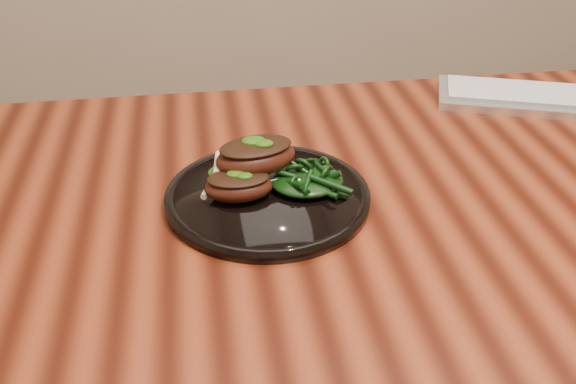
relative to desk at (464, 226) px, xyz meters
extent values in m
cube|color=#360F06|center=(0.00, 0.00, 0.06)|extent=(1.60, 0.80, 0.04)
cylinder|color=#381C0C|center=(-0.74, 0.34, -0.31)|extent=(0.06, 0.06, 0.71)
cylinder|color=black|center=(-0.31, -0.01, 0.09)|extent=(0.29, 0.29, 0.02)
torus|color=black|center=(-0.31, -0.01, 0.09)|extent=(0.29, 0.29, 0.01)
cylinder|color=black|center=(-0.31, -0.01, 0.10)|extent=(0.19, 0.19, 0.00)
ellipsoid|color=#41170C|center=(-0.35, -0.02, 0.12)|extent=(0.09, 0.06, 0.04)
ellipsoid|color=black|center=(-0.35, -0.02, 0.13)|extent=(0.09, 0.05, 0.01)
cylinder|color=beige|center=(-0.39, -0.01, 0.11)|extent=(0.02, 0.05, 0.01)
ellipsoid|color=#194807|center=(-0.35, -0.02, 0.14)|extent=(0.03, 0.02, 0.01)
ellipsoid|color=#41170C|center=(-0.32, 0.02, 0.14)|extent=(0.13, 0.10, 0.04)
ellipsoid|color=black|center=(-0.32, 0.02, 0.16)|extent=(0.12, 0.09, 0.01)
cylinder|color=beige|center=(-0.37, 0.02, 0.13)|extent=(0.02, 0.06, 0.01)
ellipsoid|color=#194807|center=(-0.32, 0.02, 0.16)|extent=(0.03, 0.02, 0.01)
ellipsoid|color=#194807|center=(-0.34, 0.05, 0.10)|extent=(0.09, 0.06, 0.01)
ellipsoid|color=black|center=(-0.25, -0.01, 0.11)|extent=(0.10, 0.09, 0.02)
cube|color=silver|center=(0.28, 0.24, 0.09)|extent=(0.48, 0.29, 0.02)
cube|color=white|center=(0.28, 0.24, 0.10)|extent=(0.44, 0.25, 0.01)
camera|label=1|loc=(-0.40, -0.77, 0.57)|focal=40.00mm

